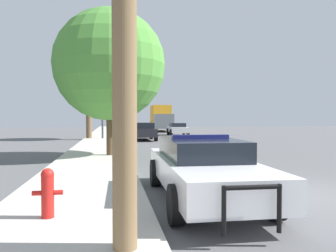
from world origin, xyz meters
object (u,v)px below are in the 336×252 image
Objects in this scene: tree_sidewalk_mid at (89,83)px; car_background_oncoming at (178,129)px; box_truck at (161,118)px; fire_hydrant at (48,191)px; tree_sidewalk_near at (110,65)px; car_background_midblock at (143,131)px; police_car at (202,166)px; traffic_light at (120,95)px.

car_background_oncoming is at bearing 28.47° from tree_sidewalk_mid.
tree_sidewalk_mid is at bearing 63.65° from box_truck.
fire_hydrant is 10.02m from tree_sidewalk_near.
car_background_midblock is 7.20m from car_background_oncoming.
car_background_midblock is 0.67× the size of tree_sidewalk_near.
car_background_oncoming is 10.36m from tree_sidewalk_mid.
police_car is 20.26m from traffic_light.
police_car is 1.13× the size of car_background_oncoming.
fire_hydrant is at bearing 77.97° from car_background_oncoming.
tree_sidewalk_near reaches higher than police_car.
traffic_light is 0.77× the size of tree_sidewalk_mid.
box_truck reaches higher than car_background_oncoming.
box_truck is 17.40m from tree_sidewalk_mid.
car_background_oncoming is at bearing 55.18° from car_background_midblock.
traffic_light is 0.63× the size of box_truck.
car_background_midblock is 0.68× the size of tree_sidewalk_mid.
police_car is 8.98m from tree_sidewalk_near.
car_background_midblock is (0.48, 19.22, 0.01)m from police_car.
car_background_midblock is at bearing -23.04° from traffic_light.
traffic_light is (1.75, 21.27, 3.12)m from fire_hydrant.
traffic_light is at bearing 156.29° from car_background_midblock.
box_truck reaches higher than fire_hydrant.
car_background_oncoming is 10.53m from box_truck.
car_background_midblock is (1.83, -0.78, -2.95)m from traffic_light.
fire_hydrant is 0.18× the size of car_background_oncoming.
fire_hydrant is 0.13× the size of tree_sidewalk_near.
fire_hydrant is 22.29m from tree_sidewalk_mid.
tree_sidewalk_mid reaches higher than car_background_midblock.
car_background_midblock is at bearing -90.18° from police_car.
traffic_light reaches higher than box_truck.
car_background_oncoming is 0.73× the size of tree_sidewalk_mid.
tree_sidewalk_mid is (-0.79, 21.89, 4.11)m from fire_hydrant.
police_car is 0.67× the size of box_truck.
fire_hydrant is at bearing -94.70° from traffic_light.
fire_hydrant is at bearing 81.01° from box_truck.
tree_sidewalk_near is at bearing -81.94° from tree_sidewalk_mid.
police_car is 1.07× the size of traffic_light.
traffic_light is 0.76× the size of tree_sidewalk_near.
tree_sidewalk_mid reaches higher than police_car.
car_background_oncoming is at bearing -98.93° from police_car.
box_truck is at bearing 61.18° from tree_sidewalk_mid.
car_background_midblock reaches higher than fire_hydrant.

